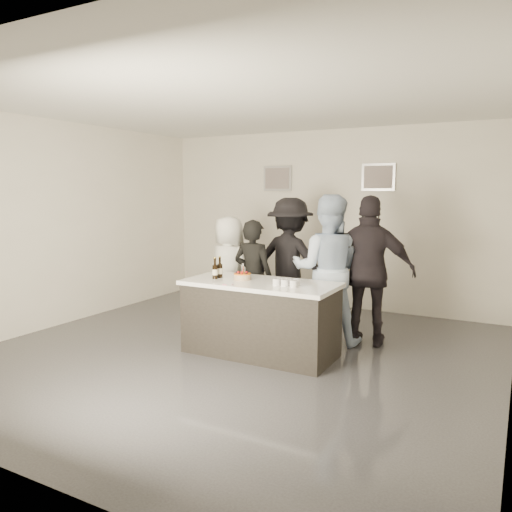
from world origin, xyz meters
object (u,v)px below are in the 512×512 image
cake (242,277)px  person_guest_right (370,271)px  person_main_blue (327,269)px  person_guest_back (290,262)px  bar_counter (260,318)px  beer_bottle_a (220,267)px  beer_bottle_b (215,268)px  person_main_black (253,278)px  person_guest_left (229,270)px

cake → person_guest_right: bearing=37.3°
cake → person_main_blue: person_main_blue is taller
person_main_blue → person_guest_back: size_ratio=1.03×
bar_counter → beer_bottle_a: beer_bottle_a is taller
beer_bottle_b → person_guest_back: size_ratio=0.14×
cake → person_guest_back: person_guest_back is taller
beer_bottle_a → person_main_blue: 1.40m
cake → person_guest_right: person_guest_right is taller
bar_counter → cake: 0.55m
bar_counter → person_guest_back: bearing=100.7°
person_main_black → person_main_blue: size_ratio=0.82×
person_main_blue → person_guest_left: person_main_blue is taller
person_guest_right → person_guest_back: 1.41m
beer_bottle_b → person_guest_back: 1.60m
person_main_blue → beer_bottle_b: bearing=26.3°
person_main_black → person_guest_left: (-0.58, 0.31, 0.01)m
beer_bottle_b → person_guest_left: 1.25m
person_main_blue → person_guest_back: 1.02m
cake → bar_counter: bearing=-1.6°
person_guest_left → person_guest_right: 2.13m
cake → beer_bottle_a: beer_bottle_a is taller
cake → person_main_blue: bearing=47.0°
beer_bottle_b → person_main_blue: (1.12, 0.95, -0.06)m
beer_bottle_b → person_main_black: person_main_black is taller
cake → beer_bottle_a: size_ratio=0.82×
person_main_blue → person_main_black: bearing=-6.5°
bar_counter → person_guest_left: person_guest_left is taller
beer_bottle_a → beer_bottle_b: bearing=-92.8°
person_guest_right → beer_bottle_a: bearing=22.7°
beer_bottle_b → person_guest_back: person_guest_back is taller
cake → person_guest_left: (-0.82, 1.02, -0.13)m
bar_counter → beer_bottle_a: (-0.58, 0.01, 0.58)m
cake → beer_bottle_b: (-0.33, -0.11, 0.09)m
cake → beer_bottle_a: 0.34m
beer_bottle_a → person_guest_left: bearing=115.8°
person_main_blue → person_guest_back: person_main_blue is taller
beer_bottle_b → person_main_black: 0.85m
bar_counter → person_guest_back: (-0.28, 1.46, 0.49)m
bar_counter → cake: size_ratio=8.77×
person_main_black → bar_counter: bearing=124.6°
bar_counter → beer_bottle_a: bearing=179.5°
person_main_blue → bar_counter: bearing=43.8°
person_main_black → person_main_blue: 1.05m
beer_bottle_a → beer_bottle_b: 0.10m
beer_bottle_a → beer_bottle_b: size_ratio=1.00×
beer_bottle_a → person_guest_right: person_guest_right is taller
bar_counter → person_main_black: size_ratio=1.16×
bar_counter → person_main_black: person_main_black is taller
person_main_black → person_guest_left: 0.66m
person_guest_left → person_guest_back: size_ratio=0.86×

